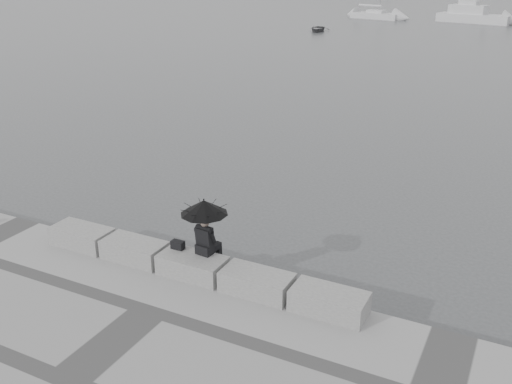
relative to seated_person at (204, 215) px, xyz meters
The scene contains 11 objects.
ground 2.01m from the seated_person, 139.39° to the left, with size 360.00×360.00×0.00m, color #404345.
stone_block_far_left 3.81m from the seated_person, behind, with size 1.60×0.80×0.50m, color slate.
stone_block_left 2.28m from the seated_person, behind, with size 1.60×0.80×0.50m, color slate.
stone_block_centre 1.29m from the seated_person, 123.41° to the right, with size 1.60×0.80×0.50m, color slate.
stone_block_right 1.98m from the seated_person, 10.77° to the right, with size 1.60×0.80×0.50m, color slate.
stone_block_far_right 3.45m from the seated_person, ahead, with size 1.60×0.80×0.50m, color slate.
seated_person is the anchor object (origin of this frame).
bag 1.14m from the seated_person, behind, with size 0.31×0.18×0.20m, color black.
sailboat_left 73.22m from the seated_person, 102.66° to the left, with size 7.42×4.00×12.90m.
motor_cruiser 71.73m from the seated_person, 92.47° to the left, with size 9.72×4.90×4.50m.
dinghy 56.02m from the seated_person, 108.40° to the left, with size 3.48×1.47×0.59m, color slate.
Camera 1 is at (6.66, -10.27, 7.39)m, focal length 40.00 mm.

